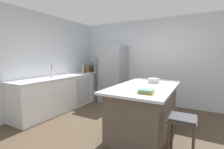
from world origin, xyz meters
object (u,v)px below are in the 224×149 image
kitchen_island (145,108)px  syrup_bottle (90,69)px  whiskey_bottle (86,69)px  wine_bottle (93,68)px  soda_bottle (95,67)px  sink_faucet (59,71)px  olive_oil_bottle (87,68)px  mixing_bowl (154,81)px  flower_vase (52,74)px  bar_stool (182,125)px  gin_bottle (83,69)px  refrigerator (113,74)px  hot_sauce_bottle (91,69)px  cookbook_stack (146,91)px

kitchen_island → syrup_bottle: bearing=149.8°
whiskey_bottle → wine_bottle: bearing=73.9°
soda_bottle → sink_faucet: bearing=-93.6°
olive_oil_bottle → mixing_bowl: 2.70m
flower_vase → syrup_bottle: flower_vase is taller
kitchen_island → bar_stool: kitchen_island is taller
flower_vase → gin_bottle: (-0.06, 1.31, 0.03)m
refrigerator → bar_stool: refrigerator is taller
kitchen_island → bar_stool: 0.98m
sink_faucet → mixing_bowl: bearing=5.7°
bar_stool → wine_bottle: size_ratio=1.88×
mixing_bowl → hot_sauce_bottle: bearing=154.5°
kitchen_island → hot_sauce_bottle: (-2.50, 1.58, 0.55)m
syrup_bottle → gin_bottle: size_ratio=0.85×
olive_oil_bottle → whiskey_bottle: olive_oil_bottle is taller
syrup_bottle → olive_oil_bottle: size_ratio=0.81×
bar_stool → sink_faucet: bearing=166.6°
syrup_bottle → wine_bottle: bearing=56.2°
kitchen_island → sink_faucet: size_ratio=6.56×
refrigerator → wine_bottle: (-0.79, -0.03, 0.16)m
kitchen_island → mixing_bowl: bearing=81.9°
sink_faucet → gin_bottle: size_ratio=0.89×
syrup_bottle → flower_vase: bearing=-90.0°
whiskey_bottle → refrigerator: bearing=19.7°
wine_bottle → soda_bottle: bearing=95.3°
soda_bottle → wine_bottle: bearing=-84.7°
bar_stool → syrup_bottle: syrup_bottle is taller
wine_bottle → whiskey_bottle: bearing=-106.1°
olive_oil_bottle → soda_bottle: bearing=75.8°
bar_stool → sink_faucet: sink_faucet is taller
whiskey_bottle → gin_bottle: bearing=-107.8°
kitchen_island → bar_stool: size_ratio=3.01×
refrigerator → bar_stool: 3.18m
hot_sauce_bottle → syrup_bottle: 0.19m
wine_bottle → refrigerator: bearing=1.9°
syrup_bottle → gin_bottle: gin_bottle is taller
soda_bottle → cookbook_stack: 3.48m
flower_vase → mixing_bowl: flower_vase is taller
flower_vase → whiskey_bottle: (-0.03, 1.40, 0.01)m
flower_vase → syrup_bottle: bearing=90.0°
bar_stool → kitchen_island: bearing=138.1°
flower_vase → olive_oil_bottle: (-0.05, 1.51, 0.04)m
kitchen_island → bar_stool: bearing=-41.9°
sink_faucet → bar_stool: bearing=-13.4°
sink_faucet → olive_oil_bottle: olive_oil_bottle is taller
bar_stool → sink_faucet: 3.34m
flower_vase → gin_bottle: 1.31m
wine_bottle → olive_oil_bottle: size_ratio=0.98×
kitchen_island → refrigerator: 2.23m
flower_vase → soda_bottle: bearing=88.8°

